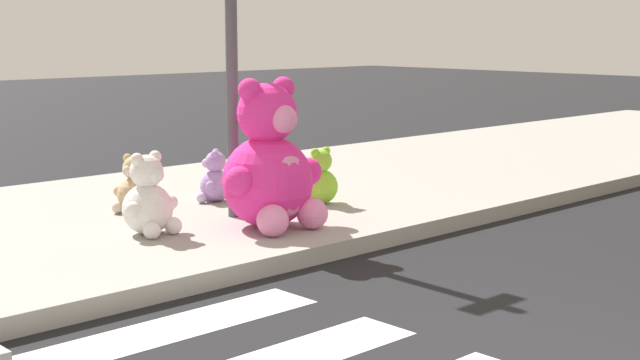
% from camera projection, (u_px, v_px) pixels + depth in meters
% --- Properties ---
extents(sidewalk, '(28.00, 4.40, 0.15)m').
position_uv_depth(sidewalk, '(95.00, 227.00, 8.28)').
color(sidewalk, '#9E9B93').
rests_on(sidewalk, ground_plane).
extents(sign_pole, '(0.56, 0.11, 3.20)m').
position_uv_depth(sign_pole, '(231.00, 31.00, 8.09)').
color(sign_pole, '#4C4C51').
rests_on(sign_pole, sidewalk).
extents(plush_pink_large, '(1.01, 0.89, 1.31)m').
position_uv_depth(plush_pink_large, '(270.00, 168.00, 7.82)').
color(plush_pink_large, '#F22D93').
rests_on(plush_pink_large, sidewalk).
extents(plush_white, '(0.54, 0.49, 0.70)m').
position_uv_depth(plush_white, '(149.00, 202.00, 7.60)').
color(plush_white, white).
rests_on(plush_white, sidewalk).
extents(plush_lime, '(0.44, 0.39, 0.57)m').
position_uv_depth(plush_lime, '(319.00, 181.00, 8.94)').
color(plush_lime, '#8CD133').
rests_on(plush_lime, sidewalk).
extents(plush_lavender, '(0.38, 0.37, 0.53)m').
position_uv_depth(plush_lavender, '(214.00, 181.00, 9.06)').
color(plush_lavender, '#B28CD8').
rests_on(plush_lavender, sidewalk).
extents(plush_tan, '(0.39, 0.41, 0.55)m').
position_uv_depth(plush_tan, '(134.00, 189.00, 8.52)').
color(plush_tan, tan).
rests_on(plush_tan, sidewalk).
extents(plush_yellow, '(0.44, 0.41, 0.58)m').
position_uv_depth(plush_yellow, '(273.00, 176.00, 9.22)').
color(plush_yellow, yellow).
rests_on(plush_yellow, sidewalk).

